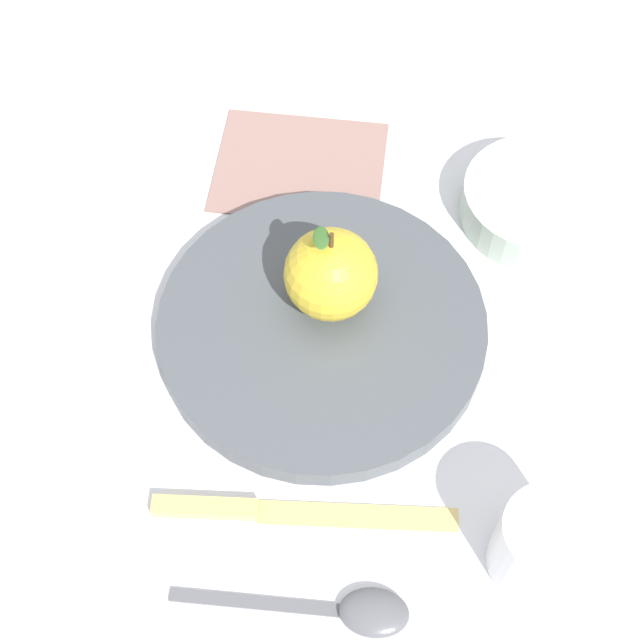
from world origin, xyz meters
name	(u,v)px	position (x,y,z in m)	size (l,w,h in m)	color
ground_plane	(323,358)	(0.00, 0.00, 0.00)	(2.40, 2.40, 0.00)	silver
dinner_plate	(320,325)	(0.00, -0.02, 0.01)	(0.26, 0.26, 0.02)	#4C5156
apple	(331,274)	(-0.01, -0.04, 0.06)	(0.07, 0.07, 0.09)	gold
side_bowl	(535,200)	(-0.19, -0.14, 0.02)	(0.13, 0.13, 0.03)	#B2C6B2
cup	(543,544)	(-0.14, 0.17, 0.04)	(0.06, 0.06, 0.07)	white
knife	(276,511)	(0.04, 0.13, 0.00)	(0.22, 0.04, 0.01)	#D8B766
spoon	(348,610)	(-0.01, 0.20, 0.01)	(0.17, 0.04, 0.01)	#59595E
linen_napkin	(300,166)	(0.01, -0.20, 0.00)	(0.12, 0.15, 0.00)	gray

